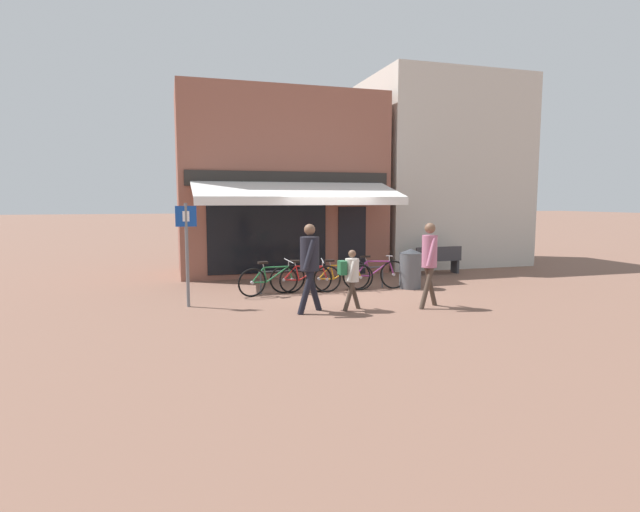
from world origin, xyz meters
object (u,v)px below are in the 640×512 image
bicycle_purple (375,274)px  pedestrian_adult (310,259)px  bicycle_orange (340,277)px  parking_sign (187,243)px  bicycle_red (305,278)px  pedestrian_second_adult (429,255)px  bicycle_green (272,280)px  park_bench (436,259)px  litter_bin (410,268)px  pedestrian_child (351,273)px

bicycle_purple → pedestrian_adult: 3.24m
bicycle_orange → parking_sign: parking_sign is taller
bicycle_orange → pedestrian_adult: pedestrian_adult is taller
bicycle_red → bicycle_purple: size_ratio=1.01×
bicycle_red → pedestrian_second_adult: 3.24m
bicycle_green → parking_sign: (-2.01, -0.78, 1.00)m
bicycle_purple → pedestrian_adult: pedestrian_adult is taller
bicycle_green → bicycle_purple: bearing=-11.1°
pedestrian_adult → pedestrian_second_adult: same height
pedestrian_second_adult → park_bench: bearing=48.6°
bicycle_purple → litter_bin: (0.93, -0.14, 0.13)m
bicycle_red → pedestrian_adult: bearing=-92.4°
bicycle_red → bicycle_orange: 0.91m
bicycle_red → pedestrian_adult: 2.25m
bicycle_orange → bicycle_green: bearing=-174.7°
litter_bin → bicycle_purple: bearing=171.4°
park_bench → parking_sign: bearing=-162.4°
pedestrian_second_adult → pedestrian_adult: bearing=164.6°
park_bench → bicycle_purple: bearing=-148.7°
pedestrian_second_adult → parking_sign: 5.20m
parking_sign → bicycle_green: bearing=21.2°
parking_sign → pedestrian_child: bearing=-21.8°
bicycle_red → parking_sign: 3.12m
bicycle_orange → pedestrian_child: (-0.49, -2.12, 0.42)m
bicycle_purple → pedestrian_adult: size_ratio=0.95×
bicycle_purple → litter_bin: litter_bin is taller
park_bench → pedestrian_adult: bearing=-144.7°
bicycle_purple → litter_bin: bearing=-2.1°
bicycle_red → pedestrian_second_adult: bearing=-37.4°
bicycle_red → bicycle_orange: size_ratio=1.00×
park_bench → bicycle_green: bearing=-162.8°
bicycle_orange → pedestrian_child: 2.22m
pedestrian_second_adult → litter_bin: pedestrian_second_adult is taller
bicycle_orange → bicycle_purple: (0.97, 0.02, 0.03)m
bicycle_orange → parking_sign: 3.97m
pedestrian_child → bicycle_orange: bearing=78.9°
pedestrian_child → park_bench: bearing=44.9°
bicycle_orange → park_bench: park_bench is taller
pedestrian_adult → litter_bin: size_ratio=1.77×
parking_sign → park_bench: bearing=19.8°
litter_bin → pedestrian_adult: bearing=-149.0°
bicycle_orange → litter_bin: bearing=0.2°
bicycle_green → pedestrian_child: pedestrian_child is taller
bicycle_green → pedestrian_second_adult: size_ratio=0.96×
bicycle_orange → pedestrian_child: bearing=-99.2°
bicycle_red → pedestrian_adult: (-0.46, -2.07, 0.73)m
pedestrian_child → pedestrian_second_adult: 1.76m
pedestrian_second_adult → bicycle_red: bearing=122.6°
bicycle_purple → pedestrian_child: pedestrian_child is taller
pedestrian_adult → litter_bin: (3.28, 1.97, -0.59)m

